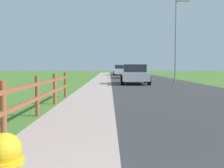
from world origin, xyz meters
TOP-DOWN VIEW (x-y plane):
  - ground_plane at (0.00, 25.00)m, footprint 120.00×120.00m
  - road_asphalt at (3.50, 27.00)m, footprint 7.00×66.00m
  - curb_concrete at (-3.00, 27.00)m, footprint 6.00×66.00m
  - grass_verge at (-4.50, 27.00)m, footprint 5.00×66.00m
  - rail_fence at (-2.11, 6.12)m, footprint 0.11×11.72m
  - parked_suv_silver at (1.80, 20.84)m, footprint 2.26×4.35m
  - parked_car_beige at (2.45, 31.24)m, footprint 2.36×4.54m
  - parked_car_white at (1.53, 42.15)m, footprint 2.17×4.50m
  - parked_car_black at (2.41, 52.78)m, footprint 2.06×4.61m
  - street_lamp at (5.61, 23.08)m, footprint 1.17×0.20m

SIDE VIEW (x-z plane):
  - ground_plane at x=0.00m, z-range 0.00..0.00m
  - road_asphalt at x=3.50m, z-range 0.00..0.01m
  - curb_concrete at x=-3.00m, z-range 0.00..0.01m
  - grass_verge at x=-4.50m, z-range 0.00..0.01m
  - rail_fence at x=-2.11m, z-range 0.09..1.18m
  - parked_suv_silver at x=1.80m, z-range -0.01..1.50m
  - parked_car_black at x=2.41m, z-range 0.03..1.53m
  - parked_car_beige at x=2.45m, z-range 0.01..1.60m
  - parked_car_white at x=1.53m, z-range 0.01..1.60m
  - street_lamp at x=5.61m, z-range 0.62..7.69m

